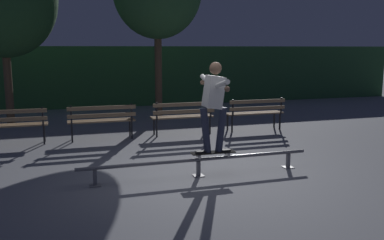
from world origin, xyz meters
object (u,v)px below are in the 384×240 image
Objects in this scene: park_bench_left_center at (102,118)px; park_bench_rightmost at (255,111)px; grind_rail at (198,162)px; skateboard at (213,153)px; park_bench_right_center at (183,114)px; skateboarder at (214,99)px; park_bench_leftmost at (10,123)px.

park_bench_rightmost is at bearing 0.00° from park_bench_left_center.
grind_rail is 0.31m from skateboard.
park_bench_rightmost is (4.06, 0.00, 0.00)m from park_bench_left_center.
park_bench_left_center is 1.00× the size of park_bench_right_center.
skateboard is 0.50× the size of skateboarder.
skateboarder reaches higher than park_bench_right_center.
grind_rail is 3.54m from park_bench_right_center.
grind_rail is at bearing -101.89° from park_bench_right_center.
park_bench_left_center is at bearing 114.48° from skateboard.
skateboard is 0.49× the size of park_bench_left_center.
park_bench_left_center and park_bench_rightmost have the same top height.
park_bench_right_center is at bearing 82.44° from skateboard.
park_bench_leftmost is (-3.34, 3.46, 0.29)m from grind_rail.
park_bench_leftmost and park_bench_rightmost have the same top height.
park_bench_left_center is (-1.30, 3.46, 0.29)m from grind_rail.
park_bench_left_center is 2.03m from park_bench_right_center.
park_bench_left_center reaches higher than skateboard.
skateboard is at bearing -97.56° from park_bench_right_center.
skateboarder is at bearing -43.76° from park_bench_leftmost.
park_bench_rightmost is at bearing 51.39° from grind_rail.
skateboard is at bearing 177.87° from skateboarder.
skateboarder is at bearing -2.13° from skateboard.
skateboarder reaches higher than park_bench_rightmost.
park_bench_rightmost is (2.49, 3.46, 0.14)m from skateboard.
park_bench_right_center is 2.03m from park_bench_rightmost.
park_bench_leftmost reaches higher than skateboard.
park_bench_leftmost is at bearing 133.99° from grind_rail.
park_bench_leftmost is 1.00× the size of park_bench_right_center.
grind_rail is 3.70m from park_bench_left_center.
skateboarder is 0.97× the size of park_bench_left_center.
skateboard is at bearing 0.00° from grind_rail.
park_bench_rightmost reaches higher than grind_rail.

